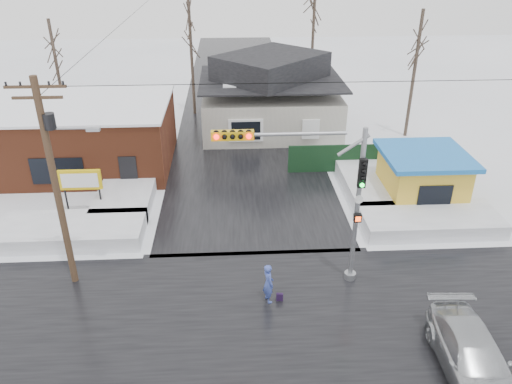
{
  "coord_description": "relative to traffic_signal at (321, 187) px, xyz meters",
  "views": [
    {
      "loc": [
        -1.09,
        -14.42,
        13.47
      ],
      "look_at": [
        0.02,
        5.67,
        3.0
      ],
      "focal_mm": 35.0,
      "sensor_mm": 36.0,
      "label": 1
    }
  ],
  "objects": [
    {
      "name": "ground",
      "position": [
        -2.43,
        -2.97,
        -4.54
      ],
      "size": [
        120.0,
        120.0,
        0.0
      ],
      "primitive_type": "plane",
      "color": "white",
      "rests_on": "ground"
    },
    {
      "name": "road_ns",
      "position": [
        -2.43,
        -2.97,
        -4.53
      ],
      "size": [
        10.0,
        120.0,
        0.02
      ],
      "primitive_type": "cube",
      "color": "black",
      "rests_on": "ground"
    },
    {
      "name": "road_ew",
      "position": [
        -2.43,
        -2.97,
        -4.53
      ],
      "size": [
        120.0,
        10.0,
        0.02
      ],
      "primitive_type": "cube",
      "color": "black",
      "rests_on": "ground"
    },
    {
      "name": "snowbank_nw",
      "position": [
        -11.43,
        4.03,
        -4.14
      ],
      "size": [
        7.0,
        3.0,
        0.8
      ],
      "primitive_type": "cube",
      "color": "white",
      "rests_on": "ground"
    },
    {
      "name": "snowbank_ne",
      "position": [
        6.57,
        4.03,
        -4.14
      ],
      "size": [
        7.0,
        3.0,
        0.8
      ],
      "primitive_type": "cube",
      "color": "white",
      "rests_on": "ground"
    },
    {
      "name": "snowbank_nside_w",
      "position": [
        -9.43,
        9.03,
        -4.14
      ],
      "size": [
        3.0,
        8.0,
        0.8
      ],
      "primitive_type": "cube",
      "color": "white",
      "rests_on": "ground"
    },
    {
      "name": "snowbank_nside_e",
      "position": [
        4.57,
        9.03,
        -4.14
      ],
      "size": [
        3.0,
        8.0,
        0.8
      ],
      "primitive_type": "cube",
      "color": "white",
      "rests_on": "ground"
    },
    {
      "name": "traffic_signal",
      "position": [
        0.0,
        0.0,
        0.0
      ],
      "size": [
        6.05,
        0.68,
        7.0
      ],
      "color": "gray",
      "rests_on": "ground"
    },
    {
      "name": "utility_pole",
      "position": [
        -10.36,
        0.53,
        0.57
      ],
      "size": [
        3.15,
        0.44,
        9.0
      ],
      "color": "#382619",
      "rests_on": "ground"
    },
    {
      "name": "brick_building",
      "position": [
        -13.43,
        13.03,
        -2.46
      ],
      "size": [
        12.2,
        8.2,
        4.12
      ],
      "color": "brown",
      "rests_on": "ground"
    },
    {
      "name": "marquee_sign",
      "position": [
        -11.43,
        6.53,
        -2.62
      ],
      "size": [
        2.2,
        0.21,
        2.55
      ],
      "color": "black",
      "rests_on": "ground"
    },
    {
      "name": "house",
      "position": [
        -0.43,
        19.03,
        -1.92
      ],
      "size": [
        10.4,
        8.4,
        5.76
      ],
      "color": "#BBB7A9",
      "rests_on": "ground"
    },
    {
      "name": "kiosk",
      "position": [
        7.07,
        7.03,
        -3.08
      ],
      "size": [
        4.6,
        4.6,
        2.88
      ],
      "color": "gold",
      "rests_on": "ground"
    },
    {
      "name": "fence",
      "position": [
        4.07,
        11.03,
        -3.64
      ],
      "size": [
        8.0,
        0.12,
        1.8
      ],
      "primitive_type": "cube",
      "color": "black",
      "rests_on": "ground"
    },
    {
      "name": "tree_far_left",
      "position": [
        -6.43,
        23.03,
        3.41
      ],
      "size": [
        3.0,
        3.0,
        10.0
      ],
      "color": "#332821",
      "rests_on": "ground"
    },
    {
      "name": "tree_far_right",
      "position": [
        9.57,
        17.03,
        2.62
      ],
      "size": [
        3.0,
        3.0,
        9.0
      ],
      "color": "#332821",
      "rests_on": "ground"
    },
    {
      "name": "tree_far_west",
      "position": [
        -16.43,
        21.03,
        1.82
      ],
      "size": [
        3.0,
        3.0,
        8.0
      ],
      "color": "#332821",
      "rests_on": "ground"
    },
    {
      "name": "pedestrian",
      "position": [
        -2.13,
        -1.26,
        -3.66
      ],
      "size": [
        0.62,
        0.75,
        1.76
      ],
      "primitive_type": "imported",
      "rotation": [
        0.0,
        0.0,
        1.92
      ],
      "color": "#3A4CA2",
      "rests_on": "ground"
    },
    {
      "name": "car",
      "position": [
        4.47,
        -5.46,
        -3.8
      ],
      "size": [
        2.34,
        5.22,
        1.48
      ],
      "primitive_type": "imported",
      "rotation": [
        0.0,
        0.0,
        -0.05
      ],
      "color": "#B4B7BB",
      "rests_on": "ground"
    },
    {
      "name": "shopping_bag",
      "position": [
        -1.66,
        -1.3,
        -4.36
      ],
      "size": [
        0.29,
        0.15,
        0.35
      ],
      "primitive_type": "cube",
      "rotation": [
        0.0,
        0.0,
        -0.1
      ],
      "color": "black",
      "rests_on": "ground"
    }
  ]
}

